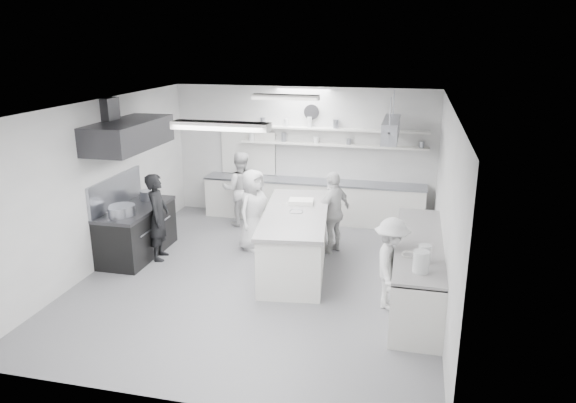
% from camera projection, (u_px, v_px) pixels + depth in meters
% --- Properties ---
extents(floor, '(6.00, 7.00, 0.02)m').
position_uv_depth(floor, '(262.00, 277.00, 9.42)').
color(floor, gray).
rests_on(floor, ground).
extents(ceiling, '(6.00, 7.00, 0.02)m').
position_uv_depth(ceiling, '(259.00, 104.00, 8.54)').
color(ceiling, white).
rests_on(ceiling, wall_back).
extents(wall_back, '(6.00, 0.04, 3.00)m').
position_uv_depth(wall_back, '(303.00, 153.00, 12.24)').
color(wall_back, silver).
rests_on(wall_back, floor).
extents(wall_front, '(6.00, 0.04, 3.00)m').
position_uv_depth(wall_front, '(171.00, 284.00, 5.72)').
color(wall_front, silver).
rests_on(wall_front, floor).
extents(wall_left, '(0.04, 7.00, 3.00)m').
position_uv_depth(wall_left, '(101.00, 184.00, 9.64)').
color(wall_left, silver).
rests_on(wall_left, floor).
extents(wall_right, '(0.04, 7.00, 3.00)m').
position_uv_depth(wall_right, '(445.00, 207.00, 8.33)').
color(wall_right, silver).
rests_on(wall_right, floor).
extents(stove, '(0.80, 1.80, 0.90)m').
position_uv_depth(stove, '(137.00, 233.00, 10.23)').
color(stove, black).
rests_on(stove, floor).
extents(exhaust_hood, '(0.85, 2.00, 0.50)m').
position_uv_depth(exhaust_hood, '(128.00, 135.00, 9.68)').
color(exhaust_hood, '#2E2E30').
rests_on(exhaust_hood, wall_left).
extents(back_counter, '(5.00, 0.60, 0.92)m').
position_uv_depth(back_counter, '(313.00, 201.00, 12.20)').
color(back_counter, silver).
rests_on(back_counter, floor).
extents(shelf_lower, '(4.20, 0.26, 0.04)m').
position_uv_depth(shelf_lower, '(333.00, 145.00, 11.89)').
color(shelf_lower, silver).
rests_on(shelf_lower, wall_back).
extents(shelf_upper, '(4.20, 0.26, 0.04)m').
position_uv_depth(shelf_upper, '(333.00, 129.00, 11.79)').
color(shelf_upper, silver).
rests_on(shelf_upper, wall_back).
extents(pass_through_window, '(1.30, 0.04, 1.00)m').
position_uv_depth(pass_through_window, '(248.00, 153.00, 12.52)').
color(pass_through_window, black).
rests_on(pass_through_window, wall_back).
extents(wall_clock, '(0.32, 0.05, 0.32)m').
position_uv_depth(wall_clock, '(312.00, 112.00, 11.88)').
color(wall_clock, white).
rests_on(wall_clock, wall_back).
extents(right_counter, '(0.74, 3.30, 0.94)m').
position_uv_depth(right_counter, '(418.00, 271.00, 8.52)').
color(right_counter, silver).
rests_on(right_counter, floor).
extents(pot_rack, '(0.30, 1.60, 0.40)m').
position_uv_depth(pot_rack, '(391.00, 129.00, 10.54)').
color(pot_rack, '#91949F').
rests_on(pot_rack, ceiling).
extents(light_fixture_front, '(1.30, 0.25, 0.10)m').
position_uv_depth(light_fixture_front, '(221.00, 126.00, 6.89)').
color(light_fixture_front, silver).
rests_on(light_fixture_front, ceiling).
extents(light_fixture_rear, '(1.30, 0.25, 0.10)m').
position_uv_depth(light_fixture_rear, '(286.00, 97.00, 10.24)').
color(light_fixture_rear, silver).
rests_on(light_fixture_rear, ceiling).
extents(prep_island, '(1.38, 2.88, 1.02)m').
position_uv_depth(prep_island, '(295.00, 241.00, 9.65)').
color(prep_island, silver).
rests_on(prep_island, floor).
extents(stove_pot, '(0.46, 0.46, 0.23)m').
position_uv_depth(stove_pot, '(122.00, 211.00, 9.65)').
color(stove_pot, '#91949F').
rests_on(stove_pot, stove).
extents(cook_stove, '(0.52, 0.67, 1.65)m').
position_uv_depth(cook_stove, '(158.00, 217.00, 9.96)').
color(cook_stove, black).
rests_on(cook_stove, floor).
extents(cook_back, '(0.96, 0.85, 1.66)m').
position_uv_depth(cook_back, '(240.00, 189.00, 11.80)').
color(cook_back, silver).
rests_on(cook_back, floor).
extents(cook_island_left, '(0.75, 0.92, 1.61)m').
position_uv_depth(cook_island_left, '(253.00, 210.00, 10.44)').
color(cook_island_left, silver).
rests_on(cook_island_left, floor).
extents(cook_island_right, '(0.79, 1.02, 1.61)m').
position_uv_depth(cook_island_right, '(333.00, 212.00, 10.30)').
color(cook_island_right, silver).
rests_on(cook_island_right, floor).
extents(cook_right, '(0.58, 0.96, 1.45)m').
position_uv_depth(cook_right, '(391.00, 264.00, 8.15)').
color(cook_right, silver).
rests_on(cook_right, floor).
extents(bowl_island_a, '(0.27, 0.27, 0.06)m').
position_uv_depth(bowl_island_a, '(296.00, 213.00, 9.48)').
color(bowl_island_a, '#91949F').
rests_on(bowl_island_a, prep_island).
extents(bowl_island_b, '(0.22, 0.22, 0.05)m').
position_uv_depth(bowl_island_b, '(284.00, 205.00, 9.91)').
color(bowl_island_b, silver).
rests_on(bowl_island_b, prep_island).
extents(bowl_right, '(0.28, 0.28, 0.06)m').
position_uv_depth(bowl_right, '(410.00, 256.00, 7.82)').
color(bowl_right, silver).
rests_on(bowl_right, right_counter).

